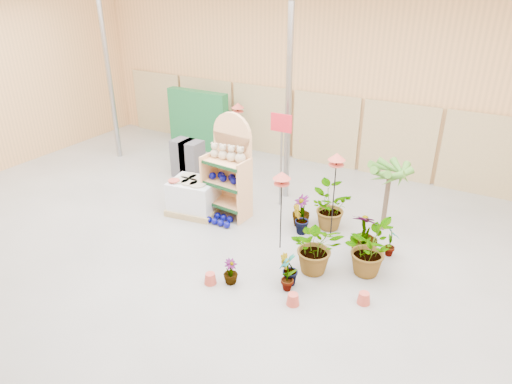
# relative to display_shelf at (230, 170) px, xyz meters

# --- Properties ---
(room) EXTENTS (15.20, 12.10, 4.70)m
(room) POSITION_rel_display_shelf_xyz_m (0.69, -1.20, 1.16)
(room) COLOR gray
(room) RESTS_ON ground
(display_shelf) EXTENTS (1.01, 0.69, 2.31)m
(display_shelf) POSITION_rel_display_shelf_xyz_m (0.00, 0.00, 0.00)
(display_shelf) COLOR #E2A66F
(display_shelf) RESTS_ON ground
(teddy_bears) EXTENTS (0.85, 0.23, 0.37)m
(teddy_bears) POSITION_rel_display_shelf_xyz_m (0.03, -0.11, 0.40)
(teddy_bears) COLOR #BDAA8E
(teddy_bears) RESTS_ON display_shelf
(gazing_balls_shelf) EXTENTS (0.85, 0.29, 0.16)m
(gazing_balls_shelf) POSITION_rel_display_shelf_xyz_m (-0.00, -0.13, -0.15)
(gazing_balls_shelf) COLOR #06086E
(gazing_balls_shelf) RESTS_ON display_shelf
(gazing_balls_floor) EXTENTS (0.63, 0.39, 0.15)m
(gazing_balls_floor) POSITION_rel_display_shelf_xyz_m (0.05, -0.54, -0.98)
(gazing_balls_floor) COLOR #06086E
(gazing_balls_floor) RESTS_ON ground
(pallet_stack) EXTENTS (1.21, 1.06, 0.80)m
(pallet_stack) POSITION_rel_display_shelf_xyz_m (-0.75, -0.38, -0.67)
(pallet_stack) COLOR #A08A5B
(pallet_stack) RESTS_ON ground
(charcoal_planters) EXTENTS (0.80, 0.50, 1.00)m
(charcoal_planters) POSITION_rel_display_shelf_xyz_m (-2.10, 1.19, -0.56)
(charcoal_planters) COLOR #38383C
(charcoal_planters) RESTS_ON ground
(trellis_stock) EXTENTS (2.00, 0.30, 1.80)m
(trellis_stock) POSITION_rel_display_shelf_xyz_m (-3.11, 3.09, -0.16)
(trellis_stock) COLOR #175F2F
(trellis_stock) RESTS_ON ground
(offer_sign) EXTENTS (0.50, 0.08, 2.20)m
(offer_sign) POSITION_rel_display_shelf_xyz_m (0.79, 0.87, 0.51)
(offer_sign) COLOR gray
(offer_sign) RESTS_ON ground
(bird_table_front) EXTENTS (0.34, 0.34, 1.64)m
(bird_table_front) POSITION_rel_display_shelf_xyz_m (1.63, -0.78, 0.46)
(bird_table_front) COLOR black
(bird_table_front) RESTS_ON ground
(bird_table_right) EXTENTS (0.34, 0.34, 1.83)m
(bird_table_right) POSITION_rel_display_shelf_xyz_m (2.33, 0.14, 0.64)
(bird_table_right) COLOR black
(bird_table_right) RESTS_ON ground
(bird_table_back) EXTENTS (0.34, 0.34, 1.81)m
(bird_table_back) POSITION_rel_display_shelf_xyz_m (-1.32, 2.48, 0.62)
(bird_table_back) COLOR black
(bird_table_back) RESTS_ON ground
(palm) EXTENTS (0.70, 0.70, 1.60)m
(palm) POSITION_rel_display_shelf_xyz_m (3.19, 0.95, 0.30)
(palm) COLOR brown
(palm) RESTS_ON ground
(potted_plant_2) EXTENTS (1.17, 1.11, 1.03)m
(potted_plant_2) POSITION_rel_display_shelf_xyz_m (2.54, -1.16, -0.54)
(potted_plant_2) COLOR #407D26
(potted_plant_2) RESTS_ON ground
(potted_plant_3) EXTENTS (0.54, 0.54, 0.94)m
(potted_plant_3) POSITION_rel_display_shelf_xyz_m (3.15, -0.30, -0.59)
(potted_plant_3) COLOR #407D26
(potted_plant_3) RESTS_ON ground
(potted_plant_4) EXTENTS (0.38, 0.42, 0.65)m
(potted_plant_4) POSITION_rel_display_shelf_xyz_m (3.58, 0.00, -0.73)
(potted_plant_4) COLOR #407D26
(potted_plant_4) RESTS_ON ground
(potted_plant_5) EXTENTS (0.43, 0.46, 0.67)m
(potted_plant_5) POSITION_rel_display_shelf_xyz_m (1.74, -0.09, -0.72)
(potted_plant_5) COLOR #407D26
(potted_plant_5) RESTS_ON ground
(potted_plant_6) EXTENTS (1.00, 0.91, 0.97)m
(potted_plant_6) POSITION_rel_display_shelf_xyz_m (2.14, 0.42, -0.57)
(potted_plant_6) COLOR #407D26
(potted_plant_6) RESTS_ON ground
(potted_plant_7) EXTENTS (0.29, 0.29, 0.46)m
(potted_plant_7) POSITION_rel_display_shelf_xyz_m (1.39, -2.22, -0.82)
(potted_plant_7) COLOR #407D26
(potted_plant_7) RESTS_ON ground
(potted_plant_8) EXTENTS (0.31, 0.41, 0.72)m
(potted_plant_8) POSITION_rel_display_shelf_xyz_m (2.33, -1.90, -0.70)
(potted_plant_8) COLOR #407D26
(potted_plant_8) RESTS_ON ground
(potted_plant_9) EXTENTS (0.41, 0.43, 0.61)m
(potted_plant_9) POSITION_rel_display_shelf_xyz_m (2.29, -1.78, -0.75)
(potted_plant_9) COLOR #407D26
(potted_plant_9) RESTS_ON ground
(potted_plant_10) EXTENTS (0.99, 1.07, 1.01)m
(potted_plant_10) POSITION_rel_display_shelf_xyz_m (3.33, -0.74, -0.55)
(potted_plant_10) COLOR #407D26
(potted_plant_10) RESTS_ON ground
(potted_plant_11) EXTENTS (0.54, 0.54, 0.70)m
(potted_plant_11) POSITION_rel_display_shelf_xyz_m (1.61, 0.24, -0.71)
(potted_plant_11) COLOR #407D26
(potted_plant_11) RESTS_ON ground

